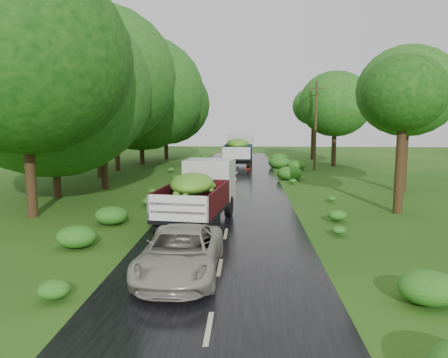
# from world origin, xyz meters

# --- Properties ---
(ground) EXTENTS (120.00, 120.00, 0.00)m
(ground) POSITION_xyz_m (0.00, 0.00, 0.00)
(ground) COLOR #15420E
(ground) RESTS_ON ground
(road) EXTENTS (6.50, 80.00, 0.02)m
(road) POSITION_xyz_m (0.00, 5.00, 0.01)
(road) COLOR black
(road) RESTS_ON ground
(road_lines) EXTENTS (0.12, 69.60, 0.00)m
(road_lines) POSITION_xyz_m (0.00, 6.00, 0.02)
(road_lines) COLOR #BFB78C
(road_lines) RESTS_ON road
(truck_near) EXTENTS (3.06, 6.62, 2.68)m
(truck_near) POSITION_xyz_m (-1.19, 5.60, 1.52)
(truck_near) COLOR black
(truck_near) RESTS_ON ground
(truck_far) EXTENTS (2.85, 7.27, 3.01)m
(truck_far) POSITION_xyz_m (0.07, 29.31, 1.70)
(truck_far) COLOR black
(truck_far) RESTS_ON ground
(car) EXTENTS (2.29, 4.89, 1.35)m
(car) POSITION_xyz_m (-1.11, -0.72, 0.70)
(car) COLOR #A29D90
(car) RESTS_ON road
(utility_pole) EXTENTS (1.35, 0.46, 7.84)m
(utility_pole) POSITION_xyz_m (6.94, 26.26, 4.03)
(utility_pole) COLOR #382616
(utility_pole) RESTS_ON ground
(trees_left) EXTENTS (7.04, 33.91, 10.04)m
(trees_left) POSITION_xyz_m (-9.72, 21.32, 6.85)
(trees_left) COLOR black
(trees_left) RESTS_ON ground
(trees_right) EXTENTS (5.65, 31.59, 7.88)m
(trees_right) POSITION_xyz_m (9.35, 23.40, 5.96)
(trees_right) COLOR black
(trees_right) RESTS_ON ground
(shrubs) EXTENTS (11.90, 44.00, 0.70)m
(shrubs) POSITION_xyz_m (0.00, 14.00, 0.35)
(shrubs) COLOR #246217
(shrubs) RESTS_ON ground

